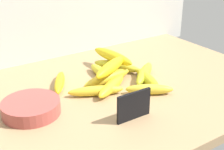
{
  "coord_description": "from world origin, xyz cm",
  "views": [
    {
      "loc": [
        -57.22,
        -80.13,
        51.52
      ],
      "look_at": [
        -3.84,
        0.68,
        8.0
      ],
      "focal_mm": 51.24,
      "sensor_mm": 36.0,
      "label": 1
    }
  ],
  "objects_px": {
    "banana_2": "(117,66)",
    "banana_5": "(103,74)",
    "banana_3": "(148,79)",
    "banana_10": "(113,56)",
    "banana_1": "(60,82)",
    "banana_4": "(149,89)",
    "banana_8": "(108,78)",
    "banana_9": "(111,67)",
    "fruit_bowl": "(32,108)",
    "banana_0": "(112,86)",
    "chalkboard_sign": "(134,107)",
    "banana_6": "(144,73)",
    "banana_7": "(96,91)"
  },
  "relations": [
    {
      "from": "banana_2",
      "to": "banana_5",
      "type": "bearing_deg",
      "value": -159.71
    },
    {
      "from": "banana_3",
      "to": "banana_10",
      "type": "xyz_separation_m",
      "value": [
        -0.03,
        0.17,
        0.04
      ]
    },
    {
      "from": "banana_1",
      "to": "banana_5",
      "type": "relative_size",
      "value": 0.92
    },
    {
      "from": "banana_1",
      "to": "banana_4",
      "type": "distance_m",
      "value": 0.31
    },
    {
      "from": "banana_4",
      "to": "banana_5",
      "type": "xyz_separation_m",
      "value": [
        -0.06,
        0.19,
        0.0
      ]
    },
    {
      "from": "banana_2",
      "to": "banana_3",
      "type": "xyz_separation_m",
      "value": [
        0.02,
        -0.16,
        0.0
      ]
    },
    {
      "from": "banana_1",
      "to": "banana_5",
      "type": "height_order",
      "value": "banana_5"
    },
    {
      "from": "banana_4",
      "to": "banana_10",
      "type": "relative_size",
      "value": 0.75
    },
    {
      "from": "banana_8",
      "to": "banana_10",
      "type": "bearing_deg",
      "value": 48.24
    },
    {
      "from": "banana_8",
      "to": "banana_5",
      "type": "bearing_deg",
      "value": 77.92
    },
    {
      "from": "banana_3",
      "to": "banana_9",
      "type": "xyz_separation_m",
      "value": [
        -0.1,
        0.08,
        0.04
      ]
    },
    {
      "from": "banana_2",
      "to": "fruit_bowl",
      "type": "bearing_deg",
      "value": -161.57
    },
    {
      "from": "banana_0",
      "to": "banana_2",
      "type": "relative_size",
      "value": 0.94
    },
    {
      "from": "chalkboard_sign",
      "to": "banana_6",
      "type": "distance_m",
      "value": 0.28
    },
    {
      "from": "chalkboard_sign",
      "to": "banana_5",
      "type": "distance_m",
      "value": 0.29
    },
    {
      "from": "chalkboard_sign",
      "to": "fruit_bowl",
      "type": "relative_size",
      "value": 0.65
    },
    {
      "from": "banana_7",
      "to": "banana_5",
      "type": "bearing_deg",
      "value": 48.34
    },
    {
      "from": "banana_1",
      "to": "banana_3",
      "type": "distance_m",
      "value": 0.3
    },
    {
      "from": "banana_3",
      "to": "banana_9",
      "type": "height_order",
      "value": "banana_9"
    },
    {
      "from": "chalkboard_sign",
      "to": "banana_9",
      "type": "height_order",
      "value": "chalkboard_sign"
    },
    {
      "from": "banana_4",
      "to": "chalkboard_sign",
      "type": "bearing_deg",
      "value": -145.66
    },
    {
      "from": "banana_0",
      "to": "banana_5",
      "type": "xyz_separation_m",
      "value": [
        0.03,
        0.1,
        -0.0
      ]
    },
    {
      "from": "chalkboard_sign",
      "to": "fruit_bowl",
      "type": "height_order",
      "value": "chalkboard_sign"
    },
    {
      "from": "banana_3",
      "to": "banana_7",
      "type": "bearing_deg",
      "value": 171.98
    },
    {
      "from": "banana_3",
      "to": "banana_9",
      "type": "distance_m",
      "value": 0.13
    },
    {
      "from": "banana_4",
      "to": "banana_8",
      "type": "xyz_separation_m",
      "value": [
        -0.07,
        0.14,
        0.0
      ]
    },
    {
      "from": "banana_1",
      "to": "banana_9",
      "type": "bearing_deg",
      "value": -24.76
    },
    {
      "from": "banana_2",
      "to": "banana_7",
      "type": "bearing_deg",
      "value": -142.5
    },
    {
      "from": "banana_0",
      "to": "banana_3",
      "type": "bearing_deg",
      "value": -11.12
    },
    {
      "from": "banana_4",
      "to": "banana_7",
      "type": "relative_size",
      "value": 0.87
    },
    {
      "from": "fruit_bowl",
      "to": "banana_6",
      "type": "bearing_deg",
      "value": 2.16
    },
    {
      "from": "banana_7",
      "to": "banana_3",
      "type": "bearing_deg",
      "value": -8.02
    },
    {
      "from": "banana_5",
      "to": "banana_8",
      "type": "distance_m",
      "value": 0.05
    },
    {
      "from": "banana_9",
      "to": "banana_0",
      "type": "bearing_deg",
      "value": -121.44
    },
    {
      "from": "banana_3",
      "to": "banana_9",
      "type": "bearing_deg",
      "value": 142.36
    },
    {
      "from": "chalkboard_sign",
      "to": "banana_7",
      "type": "relative_size",
      "value": 0.61
    },
    {
      "from": "banana_6",
      "to": "banana_0",
      "type": "bearing_deg",
      "value": -172.75
    },
    {
      "from": "banana_0",
      "to": "banana_4",
      "type": "relative_size",
      "value": 1.15
    },
    {
      "from": "fruit_bowl",
      "to": "banana_10",
      "type": "distance_m",
      "value": 0.4
    },
    {
      "from": "banana_7",
      "to": "banana_10",
      "type": "xyz_separation_m",
      "value": [
        0.16,
        0.14,
        0.04
      ]
    },
    {
      "from": "banana_2",
      "to": "banana_7",
      "type": "xyz_separation_m",
      "value": [
        -0.17,
        -0.13,
        -0.0
      ]
    },
    {
      "from": "banana_5",
      "to": "banana_6",
      "type": "distance_m",
      "value": 0.15
    },
    {
      "from": "fruit_bowl",
      "to": "banana_3",
      "type": "distance_m",
      "value": 0.41
    },
    {
      "from": "banana_2",
      "to": "banana_7",
      "type": "relative_size",
      "value": 1.05
    },
    {
      "from": "chalkboard_sign",
      "to": "banana_7",
      "type": "distance_m",
      "value": 0.18
    },
    {
      "from": "banana_0",
      "to": "banana_7",
      "type": "xyz_separation_m",
      "value": [
        -0.06,
        0.0,
        -0.0
      ]
    },
    {
      "from": "fruit_bowl",
      "to": "banana_4",
      "type": "relative_size",
      "value": 1.09
    },
    {
      "from": "banana_8",
      "to": "banana_3",
      "type": "bearing_deg",
      "value": -35.51
    },
    {
      "from": "banana_0",
      "to": "banana_10",
      "type": "distance_m",
      "value": 0.18
    },
    {
      "from": "banana_10",
      "to": "banana_5",
      "type": "bearing_deg",
      "value": -148.96
    }
  ]
}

